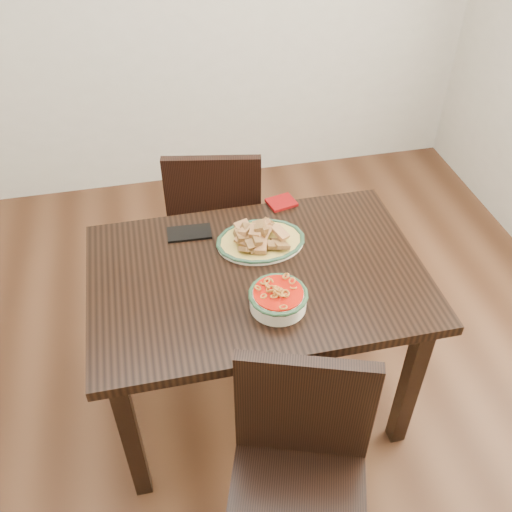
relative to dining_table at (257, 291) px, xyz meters
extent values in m
plane|color=#3C2213|center=(-0.03, 0.06, -0.65)|extent=(3.50, 3.50, 0.00)
cube|color=black|center=(0.00, 0.00, 0.08)|extent=(1.20, 0.80, 0.04)
cube|color=black|center=(-0.52, -0.32, -0.30)|extent=(0.06, 0.06, 0.71)
cube|color=black|center=(0.52, -0.32, -0.30)|extent=(0.06, 0.06, 0.71)
cube|color=black|center=(-0.52, 0.32, -0.30)|extent=(0.06, 0.06, 0.71)
cube|color=black|center=(0.52, 0.32, -0.30)|extent=(0.06, 0.06, 0.71)
cube|color=black|center=(-0.04, 0.76, -0.22)|extent=(0.49, 0.49, 0.04)
cube|color=black|center=(0.16, 0.90, -0.45)|extent=(0.04, 0.04, 0.41)
cube|color=black|center=(-0.17, 0.96, -0.45)|extent=(0.04, 0.04, 0.41)
cube|color=black|center=(0.10, 0.57, -0.45)|extent=(0.04, 0.04, 0.41)
cube|color=black|center=(-0.23, 0.63, -0.45)|extent=(0.04, 0.04, 0.41)
cube|color=black|center=(-0.07, 0.58, 0.02)|extent=(0.42, 0.12, 0.44)
cube|color=black|center=(-0.03, -0.71, -0.22)|extent=(0.53, 0.53, 0.04)
cube|color=black|center=(-0.14, -0.49, -0.45)|extent=(0.04, 0.04, 0.41)
cube|color=black|center=(0.18, -0.60, -0.45)|extent=(0.04, 0.04, 0.41)
cube|color=black|center=(0.03, -0.53, 0.02)|extent=(0.41, 0.17, 0.44)
ellipsoid|color=#F0E9CB|center=(0.05, 0.15, 0.11)|extent=(0.33, 0.25, 0.02)
ellipsoid|color=gold|center=(0.05, 0.15, 0.11)|extent=(0.32, 0.24, 0.01)
torus|color=#1A3A25|center=(0.05, 0.15, 0.11)|extent=(0.26, 0.26, 0.01)
cylinder|color=white|center=(0.03, -0.18, 0.13)|extent=(0.19, 0.19, 0.06)
torus|color=#1C3D23|center=(0.03, -0.18, 0.15)|extent=(0.20, 0.20, 0.02)
cylinder|color=#B21408|center=(0.03, -0.18, 0.16)|extent=(0.17, 0.17, 0.01)
cube|color=black|center=(-0.21, 0.27, 0.10)|extent=(0.17, 0.10, 0.01)
cube|color=maroon|center=(0.19, 0.39, 0.10)|extent=(0.13, 0.11, 0.01)
camera|label=1|loc=(-0.33, -1.46, 1.50)|focal=40.00mm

